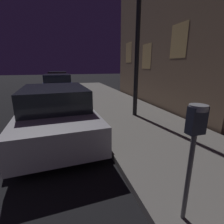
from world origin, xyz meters
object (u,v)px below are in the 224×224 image
at_px(parking_meter, 194,137).
at_px(car_blue, 58,85).
at_px(car_silver, 56,112).
at_px(street_lamp, 139,1).
at_px(car_red, 58,79).

bearing_deg(parking_meter, car_blue, 98.25).
distance_m(car_silver, car_blue, 7.00).
height_order(car_silver, street_lamp, street_lamp).
bearing_deg(parking_meter, car_silver, 113.29).
height_order(parking_meter, car_blue, parking_meter).
bearing_deg(parking_meter, car_red, 95.40).
xyz_separation_m(car_silver, car_red, (-0.00, 12.62, -0.01)).
bearing_deg(street_lamp, car_red, 103.56).
bearing_deg(parking_meter, street_lamp, 73.06).
relative_size(car_blue, car_red, 0.96).
xyz_separation_m(car_blue, street_lamp, (2.85, -6.20, 3.32)).
bearing_deg(car_red, parking_meter, -84.60).
bearing_deg(car_silver, car_red, 90.01).
xyz_separation_m(car_silver, car_blue, (-0.00, 7.00, -0.00)).
distance_m(parking_meter, car_red, 16.25).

